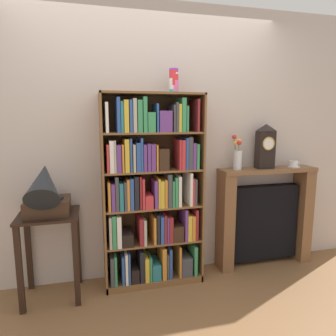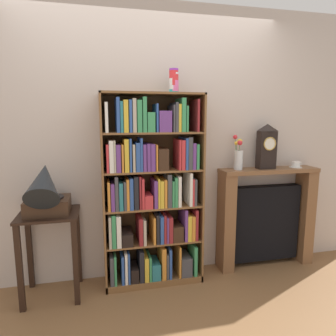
{
  "view_description": "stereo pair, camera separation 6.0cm",
  "coord_description": "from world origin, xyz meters",
  "px_view_note": "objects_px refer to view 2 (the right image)",
  "views": [
    {
      "loc": [
        -0.53,
        -2.6,
        1.56
      ],
      "look_at": [
        0.15,
        0.09,
        1.09
      ],
      "focal_mm": 32.51,
      "sensor_mm": 36.0,
      "label": 1
    },
    {
      "loc": [
        -0.47,
        -2.61,
        1.56
      ],
      "look_at": [
        0.15,
        0.09,
        1.09
      ],
      "focal_mm": 32.51,
      "sensor_mm": 36.0,
      "label": 2
    }
  ],
  "objects_px": {
    "bookshelf": "(151,196)",
    "flower_vase": "(238,156)",
    "side_table_left": "(50,237)",
    "gramophone": "(45,191)",
    "cup_stack": "(174,81)",
    "fireplace_mantel": "(265,218)",
    "mantel_clock": "(267,146)",
    "teacup_with_saucer": "(296,165)"
  },
  "relations": [
    {
      "from": "cup_stack",
      "to": "fireplace_mantel",
      "type": "distance_m",
      "value": 1.7
    },
    {
      "from": "side_table_left",
      "to": "mantel_clock",
      "type": "xyz_separation_m",
      "value": [
        2.08,
        0.1,
        0.73
      ]
    },
    {
      "from": "bookshelf",
      "to": "side_table_left",
      "type": "bearing_deg",
      "value": -177.07
    },
    {
      "from": "mantel_clock",
      "to": "flower_vase",
      "type": "bearing_deg",
      "value": 179.23
    },
    {
      "from": "mantel_clock",
      "to": "side_table_left",
      "type": "bearing_deg",
      "value": -177.34
    },
    {
      "from": "cup_stack",
      "to": "teacup_with_saucer",
      "type": "bearing_deg",
      "value": 1.56
    },
    {
      "from": "bookshelf",
      "to": "cup_stack",
      "type": "relative_size",
      "value": 8.28
    },
    {
      "from": "side_table_left",
      "to": "flower_vase",
      "type": "height_order",
      "value": "flower_vase"
    },
    {
      "from": "flower_vase",
      "to": "teacup_with_saucer",
      "type": "xyz_separation_m",
      "value": [
        0.65,
        -0.0,
        -0.11
      ]
    },
    {
      "from": "gramophone",
      "to": "fireplace_mantel",
      "type": "relative_size",
      "value": 0.5
    },
    {
      "from": "cup_stack",
      "to": "side_table_left",
      "type": "bearing_deg",
      "value": -176.77
    },
    {
      "from": "cup_stack",
      "to": "fireplace_mantel",
      "type": "bearing_deg",
      "value": 3.11
    },
    {
      "from": "gramophone",
      "to": "side_table_left",
      "type": "bearing_deg",
      "value": 90.0
    },
    {
      "from": "bookshelf",
      "to": "fireplace_mantel",
      "type": "bearing_deg",
      "value": 3.35
    },
    {
      "from": "side_table_left",
      "to": "mantel_clock",
      "type": "distance_m",
      "value": 2.2
    },
    {
      "from": "cup_stack",
      "to": "flower_vase",
      "type": "distance_m",
      "value": 0.97
    },
    {
      "from": "mantel_clock",
      "to": "teacup_with_saucer",
      "type": "xyz_separation_m",
      "value": [
        0.35,
        0.0,
        -0.2
      ]
    },
    {
      "from": "bookshelf",
      "to": "side_table_left",
      "type": "relative_size",
      "value": 2.34
    },
    {
      "from": "cup_stack",
      "to": "gramophone",
      "type": "bearing_deg",
      "value": -172.51
    },
    {
      "from": "cup_stack",
      "to": "fireplace_mantel",
      "type": "xyz_separation_m",
      "value": [
        1.01,
        0.06,
        -1.36
      ]
    },
    {
      "from": "bookshelf",
      "to": "flower_vase",
      "type": "xyz_separation_m",
      "value": [
        0.88,
        0.05,
        0.34
      ]
    },
    {
      "from": "cup_stack",
      "to": "side_table_left",
      "type": "relative_size",
      "value": 0.28
    },
    {
      "from": "bookshelf",
      "to": "fireplace_mantel",
      "type": "distance_m",
      "value": 1.27
    },
    {
      "from": "cup_stack",
      "to": "bookshelf",
      "type": "bearing_deg",
      "value": -175.5
    },
    {
      "from": "side_table_left",
      "to": "gramophone",
      "type": "bearing_deg",
      "value": -90.0
    },
    {
      "from": "gramophone",
      "to": "flower_vase",
      "type": "height_order",
      "value": "flower_vase"
    },
    {
      "from": "cup_stack",
      "to": "flower_vase",
      "type": "xyz_separation_m",
      "value": [
        0.67,
        0.04,
        -0.69
      ]
    },
    {
      "from": "fireplace_mantel",
      "to": "side_table_left",
      "type": "bearing_deg",
      "value": -176.82
    },
    {
      "from": "side_table_left",
      "to": "bookshelf",
      "type": "bearing_deg",
      "value": 2.93
    },
    {
      "from": "cup_stack",
      "to": "mantel_clock",
      "type": "xyz_separation_m",
      "value": [
        0.97,
        0.03,
        -0.61
      ]
    },
    {
      "from": "side_table_left",
      "to": "mantel_clock",
      "type": "bearing_deg",
      "value": 2.66
    },
    {
      "from": "cup_stack",
      "to": "flower_vase",
      "type": "bearing_deg",
      "value": 3.24
    },
    {
      "from": "side_table_left",
      "to": "flower_vase",
      "type": "xyz_separation_m",
      "value": [
        1.78,
        0.1,
        0.64
      ]
    },
    {
      "from": "bookshelf",
      "to": "fireplace_mantel",
      "type": "height_order",
      "value": "bookshelf"
    },
    {
      "from": "mantel_clock",
      "to": "gramophone",
      "type": "bearing_deg",
      "value": -175.06
    },
    {
      "from": "mantel_clock",
      "to": "flower_vase",
      "type": "height_order",
      "value": "mantel_clock"
    },
    {
      "from": "cup_stack",
      "to": "side_table_left",
      "type": "height_order",
      "value": "cup_stack"
    },
    {
      "from": "bookshelf",
      "to": "mantel_clock",
      "type": "relative_size",
      "value": 3.94
    },
    {
      "from": "bookshelf",
      "to": "side_table_left",
      "type": "height_order",
      "value": "bookshelf"
    },
    {
      "from": "bookshelf",
      "to": "mantel_clock",
      "type": "height_order",
      "value": "bookshelf"
    },
    {
      "from": "teacup_with_saucer",
      "to": "bookshelf",
      "type": "bearing_deg",
      "value": -178.03
    },
    {
      "from": "bookshelf",
      "to": "teacup_with_saucer",
      "type": "xyz_separation_m",
      "value": [
        1.53,
        0.05,
        0.23
      ]
    }
  ]
}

